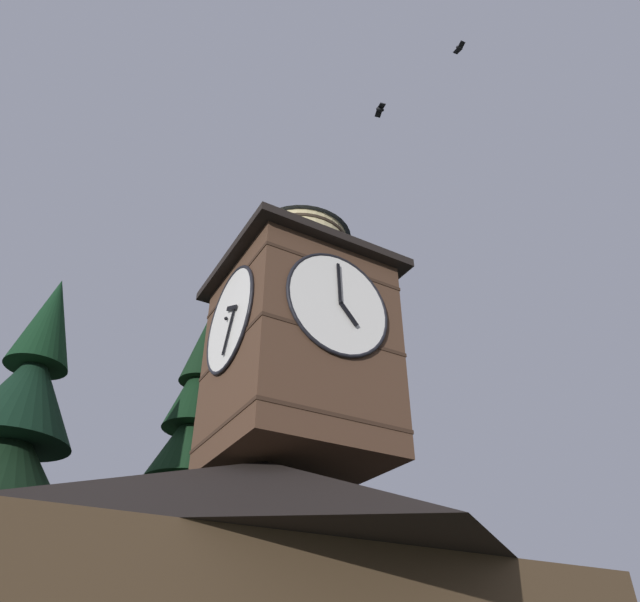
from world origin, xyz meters
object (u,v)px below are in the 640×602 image
clock_tower (299,338)px  moon (340,557)px  building_main (258,601)px  pine_tree_behind (183,524)px  flying_bird_high (380,109)px  flying_bird_low (459,48)px

clock_tower → moon: (-19.08, -28.57, -0.28)m
building_main → clock_tower: size_ratio=1.59×
building_main → pine_tree_behind: size_ratio=0.93×
flying_bird_high → flying_bird_low: bearing=126.4°
moon → flying_bird_low: 38.99m
flying_bird_low → building_main: bearing=-58.2°
clock_tower → moon: size_ratio=4.99×
flying_bird_high → flying_bird_low: 3.13m
pine_tree_behind → moon: bearing=-133.2°
pine_tree_behind → flying_bird_high: size_ratio=25.70×
building_main → flying_bird_low: bearing=121.8°
building_main → moon: (-19.99, -28.75, 6.43)m
building_main → moon: size_ratio=7.96×
clock_tower → pine_tree_behind: bearing=-88.5°
building_main → flying_bird_low: flying_bird_low is taller
clock_tower → flying_bird_low: 10.38m
clock_tower → moon: clock_tower is taller
moon → flying_bird_high: size_ratio=2.99×
clock_tower → flying_bird_high: (-0.87, 3.45, 6.78)m
pine_tree_behind → clock_tower: bearing=91.5°
moon → flying_bird_high: flying_bird_high is taller
moon → flying_bird_high: 37.51m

